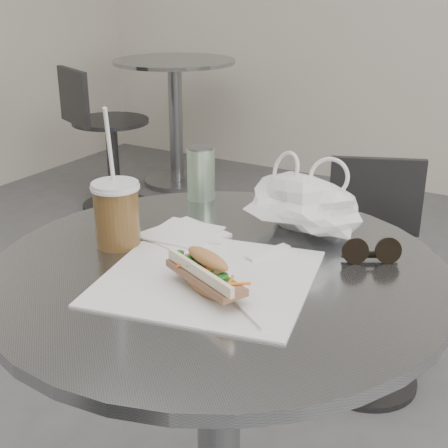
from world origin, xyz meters
The scene contains 11 objects.
cafe_table centered at (0.00, 0.20, 0.47)m, with size 0.76×0.76×0.74m.
bg_table centered at (-1.60, 2.40, 0.47)m, with size 0.70×0.70×0.74m.
chair_far centered at (0.02, 1.07, 0.30)m, with size 0.38×0.40×0.68m.
bg_chair centered at (-1.68, 1.85, 0.34)m, with size 0.43×0.45×0.76m.
sandwich_paper centered at (0.01, 0.15, 0.74)m, with size 0.32×0.30×0.00m, color white.
banh_mi centered at (0.04, 0.11, 0.77)m, with size 0.20×0.15×0.06m.
iced_coffee centered at (-0.20, 0.18, 0.80)m, with size 0.09×0.09×0.25m.
sunglasses centered at (0.21, 0.34, 0.76)m, with size 0.09×0.07×0.04m.
plastic_bag centered at (0.06, 0.40, 0.79)m, with size 0.21×0.16×0.10m, color white, non-canonical shape.
napkin_stack centered at (-0.12, 0.27, 0.74)m, with size 0.15×0.15×0.01m.
drink_can centered at (-0.20, 0.47, 0.80)m, with size 0.06×0.06×0.11m.
Camera 1 is at (0.48, -0.60, 1.19)m, focal length 50.00 mm.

